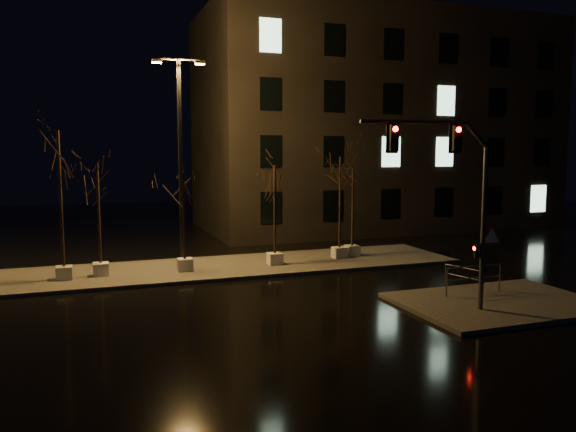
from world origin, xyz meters
name	(u,v)px	position (x,y,z in m)	size (l,w,h in m)	color
ground	(269,299)	(0.00, 0.00, 0.00)	(90.00, 90.00, 0.00)	black
median	(230,267)	(0.00, 6.00, 0.07)	(22.00, 5.00, 0.15)	#41403A
sidewalk_corner	(499,303)	(7.50, -3.50, 0.07)	(7.00, 5.00, 0.15)	#41403A
building	(374,125)	(14.00, 18.00, 7.50)	(25.00, 12.00, 15.00)	black
tree_0	(59,164)	(-7.25, 5.52, 4.97)	(1.80, 1.80, 6.35)	silver
tree_1	(98,189)	(-5.78, 5.75, 3.88)	(1.80, 1.80, 4.92)	silver
tree_2	(183,194)	(-2.20, 5.54, 3.58)	(1.80, 1.80, 4.52)	silver
tree_3	(275,187)	(2.06, 5.51, 3.81)	(1.80, 1.80, 4.82)	silver
tree_4	(340,179)	(5.65, 5.98, 4.11)	(1.80, 1.80, 5.22)	silver
tree_5	(353,188)	(6.50, 6.27, 3.66)	(1.80, 1.80, 4.62)	silver
traffic_signal_mast	(457,188)	(5.13, -4.05, 4.28)	(5.12, 0.71, 6.29)	#525559
streetlight_main	(180,149)	(-2.22, 6.00, 5.57)	(2.35, 0.51, 9.40)	black
guard_rail_a	(474,275)	(7.30, -2.33, 0.85)	(2.48, 0.08, 1.07)	#525559
guard_rail_b	(464,275)	(7.35, -1.67, 0.71)	(0.48, 1.79, 0.87)	#525559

